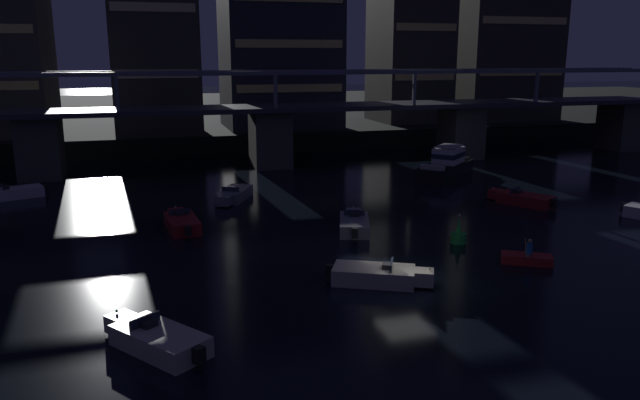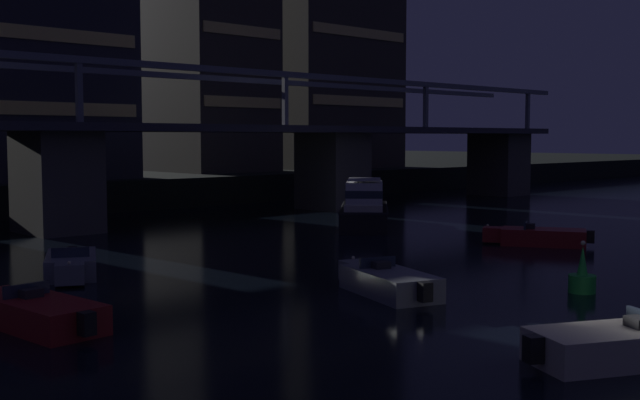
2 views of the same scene
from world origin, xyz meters
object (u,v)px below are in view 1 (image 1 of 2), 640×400
Objects in this scene: speedboat_mid_center at (354,224)px; speedboat_far_center at (233,195)px; speedboat_far_right at (523,199)px; speedboat_mid_left at (156,339)px; tower_central at (279,22)px; cabin_cruiser_near_left at (447,165)px; speedboat_near_center at (378,275)px; speedboat_near_right at (182,222)px; speedboat_far_left at (12,193)px; tower_east_tall at (411,3)px; river_bridge at (270,126)px; dinghy_with_paddler at (527,258)px; channel_buoy at (458,235)px.

speedboat_mid_center is 12.09m from speedboat_far_center.
speedboat_mid_left is at bearing -148.66° from speedboat_far_right.
speedboat_far_right is at bearing -19.84° from speedboat_far_center.
tower_central reaches higher than speedboat_mid_center.
speedboat_near_center is at bearing -124.02° from cabin_cruiser_near_left.
speedboat_near_center is 15.08m from speedboat_near_right.
cabin_cruiser_near_left is at bearing 46.34° from speedboat_mid_left.
speedboat_far_left is (-36.51, 1.21, -0.64)m from cabin_cruiser_near_left.
speedboat_near_center and speedboat_mid_center have the same top height.
tower_east_tall is 53.99m from speedboat_far_left.
tower_central is at bearing 83.05° from speedboat_near_center.
speedboat_mid_left is (-16.42, -52.77, -14.29)m from tower_central.
tower_central reaches higher than speedboat_far_left.
tower_central is 33.99m from speedboat_far_center.
river_bridge is 32.09× the size of dinghy_with_paddler.
speedboat_near_right is (-8.51, 12.44, 0.00)m from speedboat_near_center.
speedboat_mid_left is 24.46m from speedboat_far_center.
channel_buoy reaches higher than speedboat_mid_center.
speedboat_mid_left is 18.15m from speedboat_mid_center.
speedboat_mid_center is (0.49, -23.86, -3.65)m from river_bridge.
speedboat_near_right is at bearing -155.42° from cabin_cruiser_near_left.
speedboat_far_left is at bearing -159.64° from river_bridge.
speedboat_mid_left is at bearing -133.66° from cabin_cruiser_near_left.
speedboat_mid_left and speedboat_mid_center have the same top height.
cabin_cruiser_near_left reaches higher than speedboat_far_center.
speedboat_far_left is 38.90m from speedboat_far_right.
speedboat_mid_left is (-34.36, -54.47, -16.96)m from tower_east_tall.
speedboat_mid_center is at bearing 46.74° from speedboat_mid_left.
speedboat_far_center and speedboat_far_right have the same top height.
speedboat_near_center and speedboat_far_center have the same top height.
speedboat_near_right is at bearing -115.88° from river_bridge.
speedboat_mid_left is (-11.95, -37.08, -3.65)m from river_bridge.
tower_east_tall is at bearing 29.91° from speedboat_far_left.
speedboat_far_right is (16.23, 12.19, 0.00)m from speedboat_near_center.
speedboat_far_center is at bearing 160.16° from speedboat_far_right.
speedboat_mid_center is at bearing -167.95° from speedboat_far_right.
cabin_cruiser_near_left is 2.89× the size of dinghy_with_paddler.
speedboat_far_right is (14.77, -20.81, -3.65)m from river_bridge.
speedboat_near_right is (-24.47, -11.19, -0.64)m from cabin_cruiser_near_left.
speedboat_near_center and speedboat_far_left have the same top height.
speedboat_near_center and speedboat_far_right have the same top height.
speedboat_near_right is 1.11× the size of speedboat_mid_left.
speedboat_far_right is at bearing 56.93° from dinghy_with_paddler.
speedboat_far_right is 11.86m from channel_buoy.
tower_central is 41.56m from speedboat_near_right.
speedboat_near_right is at bearing 162.53° from speedboat_mid_center.
tower_central is 57.08m from speedboat_mid_left.
river_bridge reaches higher than channel_buoy.
speedboat_mid_left is at bearing -152.93° from channel_buoy.
speedboat_far_center is (-5.65, -13.45, -3.65)m from river_bridge.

